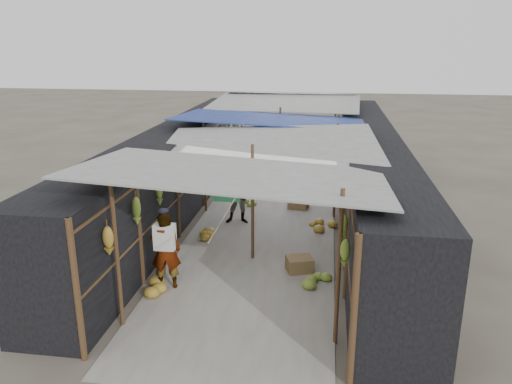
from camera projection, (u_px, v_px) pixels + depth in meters
The scene contains 14 objects.
ground at pixel (226, 333), 8.31m from camera, with size 80.00×80.00×0.00m, color #6B6356.
aisle_slab at pixel (271, 208), 14.46m from camera, with size 3.60×16.00×0.02m, color #9E998E.
stall_left at pixel (179, 167), 14.50m from camera, with size 1.40×15.00×2.30m, color black.
stall_right at pixel (368, 174), 13.75m from camera, with size 1.40×15.00×2.30m, color black.
crate_near at pixel (300, 264), 10.49m from camera, with size 0.53×0.43×0.32m, color #977A4D.
crate_mid at pixel (298, 203), 14.39m from camera, with size 0.55×0.44×0.33m, color #977A4D.
crate_back at pixel (284, 166), 18.74m from camera, with size 0.44×0.36×0.28m, color #977A4D.
black_basin at pixel (330, 184), 16.64m from camera, with size 0.59×0.59×0.18m, color black.
vendor_elderly at pixel (166, 251), 9.62m from camera, with size 0.58×0.38×1.58m, color white.
shopper_blue at pixel (240, 195), 13.08m from camera, with size 0.77×0.60×1.58m, color navy.
vendor_seated at pixel (307, 160), 18.30m from camera, with size 0.58×0.33×0.90m, color #44403B.
market_canopy at pixel (274, 124), 14.07m from camera, with size 5.62×15.20×2.77m.
hanging_bananas at pixel (275, 154), 13.95m from camera, with size 3.96×13.71×0.86m.
floor_bananas at pixel (268, 196), 15.11m from camera, with size 3.67×10.79×0.35m.
Camera 1 is at (1.54, -7.11, 4.69)m, focal length 35.00 mm.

